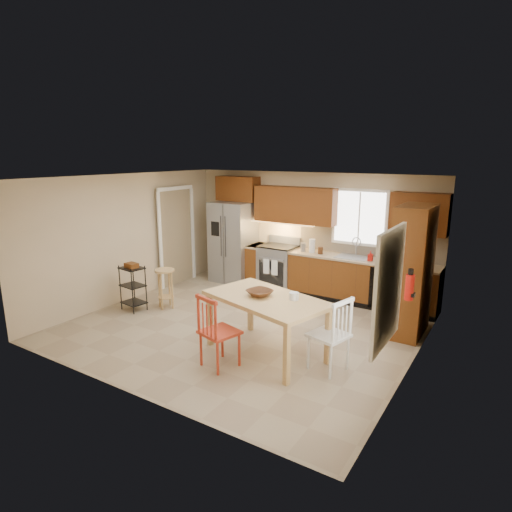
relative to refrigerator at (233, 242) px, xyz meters
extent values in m
plane|color=#9D8C6E|center=(1.70, -2.12, -0.91)|extent=(5.50, 5.50, 0.00)
cube|color=silver|center=(1.70, -2.12, 1.59)|extent=(5.50, 5.00, 0.02)
cube|color=#CCB793|center=(1.70, 0.38, 0.34)|extent=(5.50, 0.02, 2.50)
cube|color=#CCB793|center=(1.70, -4.62, 0.34)|extent=(5.50, 0.02, 2.50)
cube|color=#CCB793|center=(-1.05, -2.12, 0.34)|extent=(0.02, 5.00, 2.50)
cube|color=#CCB793|center=(4.45, -2.12, 0.34)|extent=(0.02, 5.00, 2.50)
cube|color=gray|center=(0.00, 0.00, 0.00)|extent=(0.92, 0.75, 1.82)
cube|color=gray|center=(1.15, 0.06, -0.45)|extent=(0.76, 0.63, 0.92)
cube|color=#643012|center=(0.60, 0.08, -0.46)|extent=(0.30, 0.60, 0.90)
cube|color=#643012|center=(2.99, 0.08, -0.46)|extent=(2.92, 0.60, 0.90)
cube|color=black|center=(3.55, -0.22, -0.46)|extent=(0.60, 0.02, 0.78)
cube|color=beige|center=(2.99, 0.36, 0.27)|extent=(2.92, 0.03, 0.55)
cube|color=#623210|center=(0.00, 0.20, 1.19)|extent=(1.00, 0.35, 0.55)
cube|color=#623210|center=(1.45, 0.20, 0.92)|extent=(1.80, 0.35, 0.75)
cube|color=#623210|center=(3.95, 0.20, 0.92)|extent=(1.00, 0.35, 0.75)
cube|color=white|center=(2.80, 0.35, 0.74)|extent=(1.12, 0.04, 1.12)
cube|color=gray|center=(2.80, 0.08, -0.05)|extent=(0.62, 0.46, 0.16)
cube|color=#FFBF66|center=(1.15, 0.17, 0.52)|extent=(1.60, 0.30, 0.01)
imported|color=#B9140C|center=(3.18, -0.02, 0.09)|extent=(0.09, 0.09, 0.19)
cylinder|color=white|center=(1.95, 0.03, 0.13)|extent=(0.12, 0.12, 0.28)
cylinder|color=gray|center=(1.75, 0.03, 0.08)|extent=(0.11, 0.11, 0.18)
cylinder|color=#4F2715|center=(2.15, 0.00, 0.06)|extent=(0.10, 0.10, 0.14)
cube|color=#643012|center=(4.13, -0.93, 0.14)|extent=(0.50, 0.95, 2.10)
cylinder|color=#B9140C|center=(4.33, -1.98, 0.19)|extent=(0.12, 0.12, 0.36)
cube|color=white|center=(4.38, -3.27, 0.54)|extent=(0.04, 1.02, 1.32)
cube|color=#8C7A59|center=(-0.97, -0.82, 0.14)|extent=(0.04, 0.95, 2.10)
imported|color=#4F2715|center=(2.45, -2.81, -0.04)|extent=(0.44, 0.44, 0.09)
cylinder|color=white|center=(2.94, -2.70, 0.00)|extent=(0.18, 0.18, 0.17)
camera|label=1|loc=(5.52, -7.80, 1.96)|focal=30.00mm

